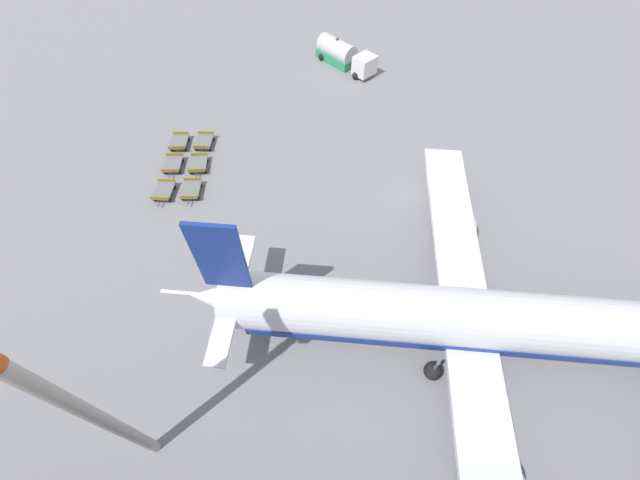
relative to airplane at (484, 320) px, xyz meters
name	(u,v)px	position (x,y,z in m)	size (l,w,h in m)	color
ground_plane	(421,195)	(-14.45, -1.92, -3.10)	(500.00, 500.00, 0.00)	gray
airplane	(484,320)	(0.00, 0.00, 0.00)	(36.23, 41.55, 11.55)	silver
fuel_tanker_primary	(343,55)	(-37.66, -9.63, -1.79)	(7.94, 7.96, 3.10)	white
baggage_dolly_row_near_col_a	(179,142)	(-20.75, -26.94, -2.63)	(3.17, 1.88, 0.92)	slate
baggage_dolly_row_near_col_b	(173,164)	(-17.34, -26.73, -2.63)	(3.18, 1.88, 0.92)	slate
baggage_dolly_row_near_col_c	(164,191)	(-13.61, -26.64, -2.63)	(3.15, 1.83, 0.92)	slate
baggage_dolly_row_mid_a_col_a	(204,142)	(-20.92, -24.33, -2.63)	(3.15, 1.82, 0.92)	slate
baggage_dolly_row_mid_a_col_b	(198,164)	(-17.44, -24.17, -2.63)	(3.20, 1.95, 0.92)	slate
baggage_dolly_row_mid_a_col_c	(191,190)	(-13.86, -24.06, -2.63)	(3.18, 1.89, 0.92)	slate
apron_light_mast	(63,400)	(8.00, -21.33, 8.02)	(2.00, 0.74, 19.91)	#ADA89E
stand_guidance_stripe	(353,306)	(-2.31, -8.71, -3.10)	(1.95, 30.92, 0.01)	white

